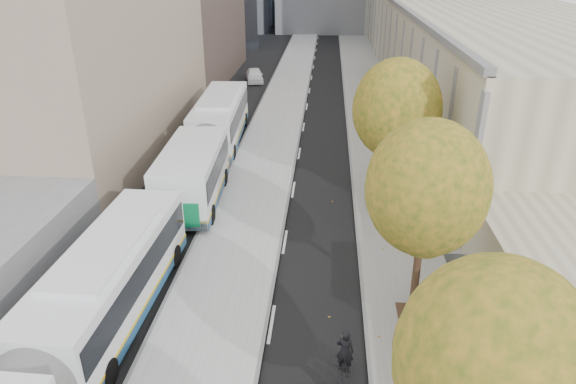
# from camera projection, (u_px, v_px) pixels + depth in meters

# --- Properties ---
(bus_platform) EXTENTS (4.25, 150.00, 0.15)m
(bus_platform) POSITION_uv_depth(u_px,v_px,m) (274.00, 129.00, 39.92)
(bus_platform) COLOR #A9A9A9
(bus_platform) RESTS_ON ground
(sidewalk) EXTENTS (4.75, 150.00, 0.08)m
(sidewalk) POSITION_uv_depth(u_px,v_px,m) (378.00, 132.00, 39.38)
(sidewalk) COLOR gray
(sidewalk) RESTS_ON ground
(building_tan) EXTENTS (18.00, 92.00, 8.00)m
(building_tan) POSITION_uv_depth(u_px,v_px,m) (454.00, 30.00, 63.15)
(building_tan) COLOR tan
(building_tan) RESTS_ON ground
(bus_shelter) EXTENTS (1.90, 4.40, 2.53)m
(bus_shelter) POSITION_uv_depth(u_px,v_px,m) (492.00, 302.00, 16.62)
(bus_shelter) COLOR #383A3F
(bus_shelter) RESTS_ON sidewalk
(tree_b) EXTENTS (4.00, 4.00, 6.97)m
(tree_b) POSITION_uv_depth(u_px,v_px,m) (493.00, 365.00, 10.18)
(tree_b) COLOR #301F17
(tree_b) RESTS_ON sidewalk
(tree_c) EXTENTS (4.20, 4.20, 7.28)m
(tree_c) POSITION_uv_depth(u_px,v_px,m) (427.00, 188.00, 17.32)
(tree_c) COLOR #301F17
(tree_c) RESTS_ON sidewalk
(tree_d) EXTENTS (4.40, 4.40, 7.60)m
(tree_d) POSITION_uv_depth(u_px,v_px,m) (397.00, 109.00, 25.37)
(tree_d) COLOR #301F17
(tree_d) RESTS_ON sidewalk
(bus_near) EXTENTS (3.07, 17.91, 2.98)m
(bus_near) POSITION_uv_depth(u_px,v_px,m) (55.00, 357.00, 15.16)
(bus_near) COLOR white
(bus_near) RESTS_ON ground
(bus_far) EXTENTS (3.80, 19.48, 3.23)m
(bus_far) POSITION_uv_depth(u_px,v_px,m) (211.00, 138.00, 32.81)
(bus_far) COLOR white
(bus_far) RESTS_ON ground
(cyclist) EXTENTS (0.73, 1.60, 1.98)m
(cyclist) POSITION_uv_depth(u_px,v_px,m) (344.00, 362.00, 16.19)
(cyclist) COLOR black
(cyclist) RESTS_ON ground
(distant_car) EXTENTS (2.47, 4.48, 1.44)m
(distant_car) POSITION_uv_depth(u_px,v_px,m) (254.00, 75.00, 54.76)
(distant_car) COLOR white
(distant_car) RESTS_ON ground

